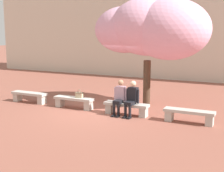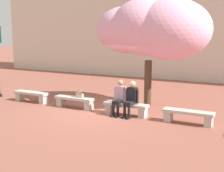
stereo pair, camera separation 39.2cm
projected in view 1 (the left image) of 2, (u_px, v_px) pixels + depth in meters
ground_plane at (99, 111)px, 12.02m from camera, size 100.00×100.00×0.00m
building_facade at (179, 17)px, 21.16m from camera, size 28.00×4.00×8.13m
stone_bench_west_end at (29, 96)px, 13.50m from camera, size 1.69×0.45×0.45m
stone_bench_near_west at (74, 101)px, 12.48m from camera, size 1.69×0.45×0.45m
stone_bench_center at (126, 107)px, 11.46m from camera, size 1.69×0.45×0.45m
stone_bench_near_east at (189, 114)px, 10.44m from camera, size 1.69×0.45×0.45m
person_seated_left at (120, 96)px, 11.45m from camera, size 0.51×0.69×1.29m
person_seated_right at (132, 97)px, 11.24m from camera, size 0.51×0.70×1.29m
handbag at (79, 95)px, 12.34m from camera, size 0.30×0.15×0.34m
cherry_tree_main at (151, 28)px, 12.42m from camera, size 4.81×3.05×4.41m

